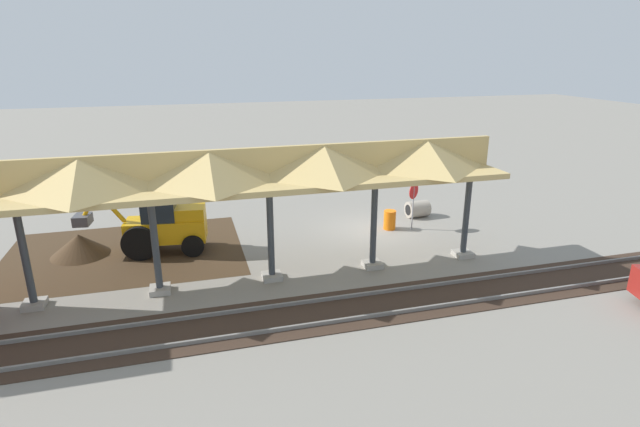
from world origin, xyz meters
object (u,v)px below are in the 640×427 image
object	(u,v)px
backhoe	(162,223)
traffic_barrel	(390,220)
concrete_pipe	(418,209)
stop_sign	(413,196)

from	to	relation	value
backhoe	traffic_barrel	bearing A→B (deg)	-179.77
concrete_pipe	stop_sign	bearing A→B (deg)	56.21
backhoe	traffic_barrel	distance (m)	10.16
stop_sign	traffic_barrel	distance (m)	1.56
stop_sign	traffic_barrel	bearing A→B (deg)	-17.62
backhoe	stop_sign	bearing A→B (deg)	178.59
backhoe	concrete_pipe	world-z (taller)	backhoe
backhoe	concrete_pipe	distance (m)	12.29
backhoe	concrete_pipe	xyz separation A→B (m)	(-12.18, -1.33, -0.86)
concrete_pipe	traffic_barrel	bearing A→B (deg)	31.95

